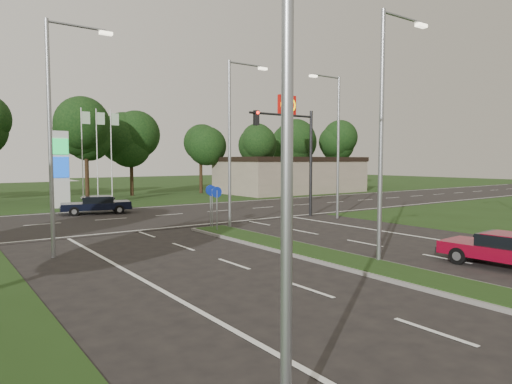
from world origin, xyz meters
TOP-DOWN VIEW (x-y plane):
  - verge_far at (0.00, 55.00)m, footprint 160.00×50.00m
  - cross_road at (0.00, 24.00)m, footprint 160.00×12.00m
  - median_kerb at (0.00, 4.00)m, footprint 2.00×26.00m
  - commercial_building at (22.00, 36.00)m, footprint 16.00×9.00m
  - streetlight_median_near at (1.00, 6.00)m, footprint 2.53×0.22m
  - streetlight_median_far at (1.00, 16.00)m, footprint 2.53×0.22m
  - streetlight_left_near at (-8.30, 0.00)m, footprint 2.53×0.22m
  - streetlight_left_far at (-8.30, 14.00)m, footprint 2.53×0.22m
  - streetlight_right_far at (8.80, 16.00)m, footprint 2.53×0.22m
  - traffic_signal at (7.19, 18.00)m, footprint 5.10×0.42m
  - median_signs at (0.00, 16.40)m, footprint 1.16×1.76m
  - gas_pylon at (-3.79, 33.05)m, footprint 5.80×1.26m
  - mcdonalds_sign at (18.00, 31.97)m, footprint 2.20×0.47m
  - treeline_far at (0.10, 39.93)m, footprint 6.00×6.00m
  - red_sedan at (3.95, 2.93)m, footprint 2.07×4.46m
  - navy_sedan at (-2.88, 27.47)m, footprint 4.83×2.77m

SIDE VIEW (x-z plane):
  - verge_far at x=0.00m, z-range -0.01..0.01m
  - cross_road at x=0.00m, z-range -0.01..0.01m
  - median_kerb at x=0.00m, z-range 0.00..0.12m
  - red_sedan at x=3.95m, z-range 0.04..1.24m
  - navy_sedan at x=-2.88m, z-range 0.05..1.30m
  - median_signs at x=0.00m, z-range 0.52..2.90m
  - commercial_building at x=22.00m, z-range 0.00..4.00m
  - gas_pylon at x=-3.79m, z-range -0.80..7.20m
  - traffic_signal at x=7.19m, z-range 1.15..8.15m
  - streetlight_median_near at x=1.00m, z-range 0.58..9.58m
  - streetlight_median_far at x=1.00m, z-range 0.58..9.58m
  - streetlight_left_near at x=-8.30m, z-range 0.58..9.58m
  - streetlight_left_far at x=-8.30m, z-range 0.58..9.58m
  - streetlight_right_far at x=8.80m, z-range 0.58..9.58m
  - treeline_far at x=0.10m, z-range 1.88..11.78m
  - mcdonalds_sign at x=18.00m, z-range 2.79..13.19m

